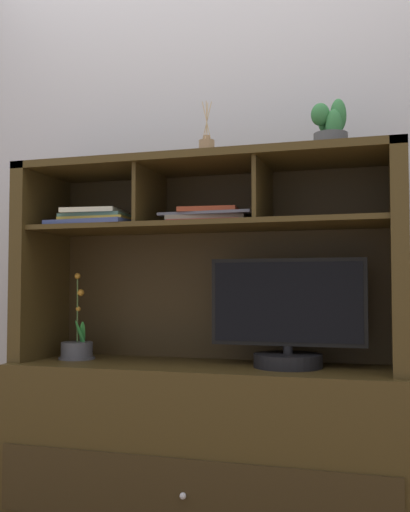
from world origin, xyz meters
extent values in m
cube|color=#B0AFB4|center=(0.00, 0.28, 1.40)|extent=(6.00, 0.02, 2.80)
cube|color=#3D2F14|center=(0.00, 0.00, 0.28)|extent=(1.54, 0.50, 0.57)
cube|color=#312512|center=(0.00, -0.26, 0.14)|extent=(1.48, 0.01, 0.25)
sphere|color=silver|center=(0.00, -0.27, 0.14)|extent=(0.02, 0.02, 0.02)
cube|color=#3D2F14|center=(-0.74, 0.00, 0.98)|extent=(0.06, 0.41, 0.82)
cube|color=#3D2F14|center=(0.74, 0.00, 0.98)|extent=(0.06, 0.41, 0.82)
cube|color=#312512|center=(0.00, 0.19, 0.96)|extent=(1.48, 0.02, 0.79)
cube|color=#3D2F14|center=(0.00, 0.00, 1.37)|extent=(1.54, 0.41, 0.03)
cube|color=#3D2F14|center=(0.00, 0.00, 1.12)|extent=(1.42, 0.37, 0.02)
cube|color=#3D2F14|center=(-0.24, 0.00, 1.24)|extent=(0.02, 0.34, 0.23)
cube|color=#3D2F14|center=(0.24, 0.00, 1.24)|extent=(0.02, 0.34, 0.23)
cylinder|color=black|center=(0.33, -0.01, 0.59)|extent=(0.26, 0.26, 0.05)
cylinder|color=black|center=(0.33, -0.01, 0.64)|extent=(0.04, 0.04, 0.03)
cube|color=black|center=(0.33, -0.01, 0.82)|extent=(0.59, 0.03, 0.33)
cube|color=black|center=(0.33, -0.02, 0.82)|extent=(0.56, 0.00, 0.30)
cylinder|color=#48484E|center=(-0.57, 0.00, 0.60)|extent=(0.13, 0.13, 0.07)
cylinder|color=#48484E|center=(-0.57, 0.00, 0.57)|extent=(0.15, 0.15, 0.01)
cylinder|color=#4C6B38|center=(-0.57, 0.00, 0.78)|extent=(0.01, 0.02, 0.28)
sphere|color=#C68429|center=(-0.57, 0.01, 0.78)|extent=(0.02, 0.02, 0.02)
sphere|color=#C68429|center=(-0.55, 0.01, 0.85)|extent=(0.03, 0.03, 0.03)
sphere|color=#C68429|center=(-0.56, -0.01, 0.92)|extent=(0.03, 0.03, 0.03)
ellipsoid|color=green|center=(-0.55, 0.00, 0.67)|extent=(0.05, 0.07, 0.13)
ellipsoid|color=green|center=(-0.55, 0.01, 0.67)|extent=(0.06, 0.08, 0.12)
cube|color=#9F3733|center=(0.01, 0.02, 1.13)|extent=(0.30, 0.28, 0.01)
cube|color=gray|center=(0.01, 0.02, 1.15)|extent=(0.33, 0.25, 0.02)
cube|color=slate|center=(0.02, 0.00, 1.16)|extent=(0.38, 0.22, 0.01)
cube|color=#A43F25|center=(0.02, 0.01, 1.18)|extent=(0.25, 0.25, 0.02)
cube|color=#374477|center=(-0.46, -0.04, 1.14)|extent=(0.36, 0.30, 0.02)
cube|color=gold|center=(-0.45, -0.04, 1.15)|extent=(0.29, 0.20, 0.02)
cube|color=slate|center=(-0.46, -0.04, 1.17)|extent=(0.28, 0.18, 0.01)
cube|color=beige|center=(-0.47, -0.04, 1.18)|extent=(0.25, 0.23, 0.02)
cylinder|color=#93724F|center=(0.00, 0.02, 1.43)|extent=(0.06, 0.06, 0.08)
cylinder|color=#93724F|center=(0.00, 0.02, 1.48)|extent=(0.03, 0.03, 0.02)
cylinder|color=tan|center=(0.00, 0.02, 1.55)|extent=(0.00, 0.02, 0.16)
cylinder|color=tan|center=(0.00, 0.03, 1.55)|extent=(0.04, 0.00, 0.16)
cylinder|color=tan|center=(0.00, 0.02, 1.55)|extent=(0.00, 0.03, 0.16)
cylinder|color=tan|center=(0.00, 0.02, 1.55)|extent=(0.04, 0.00, 0.16)
cylinder|color=#46474A|center=(0.50, -0.02, 1.42)|extent=(0.13, 0.13, 0.06)
cylinder|color=#46474A|center=(0.50, -0.02, 1.39)|extent=(0.15, 0.15, 0.01)
ellipsoid|color=#2C6A36|center=(0.53, -0.02, 1.52)|extent=(0.06, 0.05, 0.13)
ellipsoid|color=#2C6A36|center=(0.51, 0.00, 1.47)|extent=(0.07, 0.06, 0.09)
ellipsoid|color=#2C6A36|center=(0.47, 0.01, 1.52)|extent=(0.05, 0.08, 0.11)
ellipsoid|color=#2C6A36|center=(0.46, -0.04, 1.52)|extent=(0.07, 0.05, 0.09)
ellipsoid|color=#2C6A36|center=(0.51, -0.05, 1.47)|extent=(0.06, 0.05, 0.12)
camera|label=1|loc=(0.69, -2.29, 0.88)|focal=42.19mm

